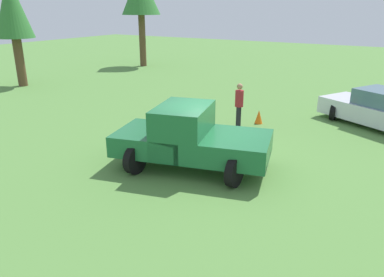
% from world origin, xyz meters
% --- Properties ---
extents(ground_plane, '(80.00, 80.00, 0.00)m').
position_xyz_m(ground_plane, '(0.00, 0.00, 0.00)').
color(ground_plane, '#54843D').
extents(pickup_truck, '(3.18, 4.77, 1.84)m').
position_xyz_m(pickup_truck, '(-0.59, 0.47, 0.96)').
color(pickup_truck, black).
rests_on(pickup_truck, ground_plane).
extents(sedan_far, '(3.69, 4.77, 1.47)m').
position_xyz_m(sedan_far, '(6.60, -3.85, 0.68)').
color(sedan_far, black).
rests_on(sedan_far, ground_plane).
extents(person_bystander, '(0.36, 0.36, 1.73)m').
position_xyz_m(person_bystander, '(3.68, 0.81, 0.98)').
color(person_bystander, black).
rests_on(person_bystander, ground_plane).
extents(tree_back_right, '(2.11, 2.11, 6.16)m').
position_xyz_m(tree_back_right, '(4.47, 15.16, 4.32)').
color(tree_back_right, brown).
rests_on(tree_back_right, ground_plane).
extents(traffic_cone, '(0.32, 0.32, 0.55)m').
position_xyz_m(traffic_cone, '(4.57, 0.31, 0.28)').
color(traffic_cone, orange).
rests_on(traffic_cone, ground_plane).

